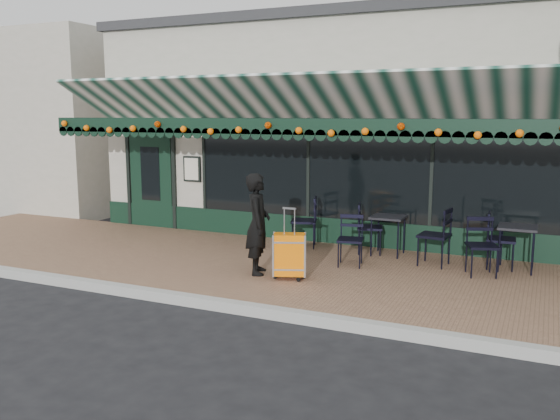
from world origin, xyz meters
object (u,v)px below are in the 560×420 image
at_px(chair_a_left, 434,236).
at_px(chair_b_left, 304,222).
at_px(chair_a_front, 482,247).
at_px(suitcase, 289,255).
at_px(cafe_table_a, 518,231).
at_px(woman, 258,224).
at_px(chair_b_right, 370,228).
at_px(chair_a_right, 501,240).
at_px(chair_b_front, 350,240).
at_px(cafe_table_b, 388,220).

height_order(chair_a_left, chair_b_left, chair_a_left).
bearing_deg(chair_a_front, suitcase, -171.60).
bearing_deg(suitcase, chair_a_left, 21.91).
height_order(cafe_table_a, chair_a_front, chair_a_front).
xyz_separation_m(woman, chair_b_right, (1.24, 2.09, -0.34)).
height_order(cafe_table_a, chair_b_left, chair_b_left).
bearing_deg(cafe_table_a, chair_b_right, 175.75).
xyz_separation_m(chair_a_right, chair_b_front, (-2.31, -0.87, -0.04)).
relative_size(woman, chair_a_right, 1.70).
distance_m(chair_a_left, chair_a_front, 0.87).
bearing_deg(chair_a_right, suitcase, 121.67).
height_order(woman, cafe_table_b, woman).
height_order(chair_a_right, chair_b_left, chair_b_left).
height_order(chair_b_right, chair_b_front, chair_b_right).
height_order(chair_a_front, chair_b_front, chair_a_front).
height_order(woman, chair_b_left, woman).
relative_size(suitcase, chair_a_front, 1.19).
relative_size(cafe_table_a, chair_a_front, 0.79).
bearing_deg(cafe_table_a, chair_b_left, 177.42).
bearing_deg(cafe_table_a, chair_a_left, -170.23).
relative_size(chair_a_front, chair_b_front, 1.08).
distance_m(cafe_table_a, chair_b_left, 3.81).
height_order(woman, chair_a_left, woman).
xyz_separation_m(woman, suitcase, (0.58, -0.09, -0.43)).
distance_m(chair_a_right, chair_b_right, 2.27).
distance_m(cafe_table_a, chair_a_left, 1.31).
xyz_separation_m(chair_a_left, chair_b_right, (-1.22, 0.41, -0.03)).
distance_m(cafe_table_a, chair_a_front, 0.77).
relative_size(chair_a_front, chair_b_left, 0.94).
relative_size(woman, cafe_table_a, 2.19).
bearing_deg(chair_a_front, woman, -177.36).
xyz_separation_m(suitcase, cafe_table_b, (0.99, 2.20, 0.27)).
bearing_deg(chair_a_front, chair_a_left, 137.05).
relative_size(cafe_table_a, chair_b_right, 0.79).
bearing_deg(woman, chair_a_front, -90.20).
xyz_separation_m(chair_a_left, chair_a_right, (1.04, 0.25, -0.02)).
relative_size(chair_a_left, chair_b_left, 1.01).
bearing_deg(chair_a_front, cafe_table_b, 136.04).
bearing_deg(suitcase, cafe_table_b, 44.35).
xyz_separation_m(cafe_table_b, chair_b_left, (-1.63, -0.03, -0.15)).
bearing_deg(chair_b_right, cafe_table_b, -102.05).
height_order(cafe_table_b, chair_b_front, chair_b_front).
xyz_separation_m(suitcase, chair_b_right, (0.66, 2.18, 0.10)).
distance_m(woman, chair_b_front, 1.64).
bearing_deg(chair_b_front, chair_a_right, 8.74).
xyz_separation_m(woman, chair_a_front, (3.26, 1.34, -0.34)).
height_order(chair_a_left, chair_a_front, chair_a_left).
bearing_deg(cafe_table_b, chair_b_front, -110.00).
bearing_deg(chair_a_left, suitcase, -39.72).
xyz_separation_m(cafe_table_a, chair_a_right, (-0.24, 0.03, -0.19)).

